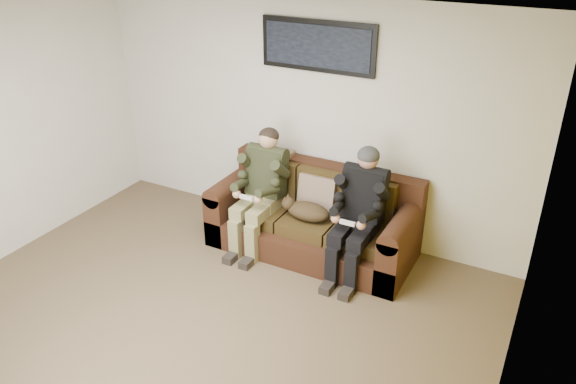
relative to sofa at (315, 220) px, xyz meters
The scene contains 12 objects.
floor 1.89m from the sofa, 100.91° to the right, with size 5.00×5.00×0.00m, color brown.
ceiling 2.93m from the sofa, 100.91° to the right, with size 5.00×5.00×0.00m, color silver.
wall_back 1.11m from the sofa, 129.82° to the left, with size 5.00×5.00×0.00m, color beige.
wall_right 2.98m from the sofa, 40.39° to the right, with size 4.50×4.50×0.00m, color beige.
accent_wall_right 2.97m from the sofa, 40.53° to the right, with size 4.50×4.50×0.00m, color #BD9E12.
sofa is the anchor object (origin of this frame).
throw_pillow 0.30m from the sofa, 90.00° to the left, with size 0.41×0.12×0.39m, color #7E6553.
throw_blanket 0.90m from the sofa, 157.48° to the left, with size 0.44×0.22×0.08m, color gray.
person_left 0.70m from the sofa, 162.00° to the right, with size 0.51×0.87×1.29m.
person_right 0.71m from the sofa, 17.96° to the right, with size 0.51×0.86×1.30m.
cat 0.27m from the sofa, 94.49° to the right, with size 0.66×0.26×0.24m.
framed_poster 1.82m from the sofa, 117.23° to the left, with size 1.25×0.05×0.52m.
Camera 1 is at (2.56, -2.97, 3.32)m, focal length 35.00 mm.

